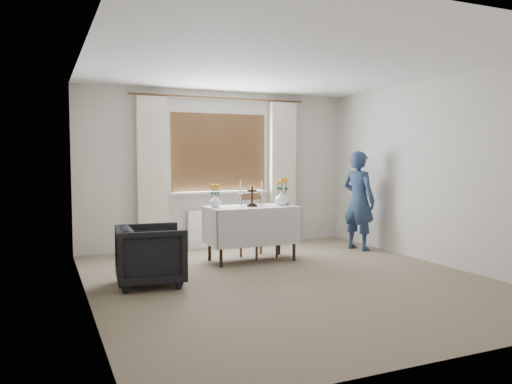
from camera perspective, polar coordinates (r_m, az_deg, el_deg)
ground at (r=5.96m, az=3.88°, el=-10.02°), size 5.00×5.00×0.00m
altar_table at (r=6.97m, az=-0.49°, el=-4.77°), size 1.24×0.64×0.76m
wooden_chair at (r=7.18m, az=0.32°, el=-3.81°), size 0.53×0.53×0.93m
armchair at (r=5.79m, az=-11.93°, el=-7.06°), size 0.81×0.79×0.68m
person at (r=7.92m, az=11.66°, el=-0.97°), size 0.53×0.65×1.54m
radiator at (r=8.09m, az=-4.03°, el=-4.13°), size 1.10×0.10×0.60m
wooden_cross at (r=6.87m, az=-0.46°, el=-0.48°), size 0.15×0.13×0.29m
candlestick_left at (r=6.86m, az=-1.77°, el=-0.15°), size 0.14×0.14×0.37m
candlestick_right at (r=6.94m, az=0.68°, el=-0.19°), size 0.13×0.13×0.35m
flower_vase_left at (r=6.82m, az=-4.69°, el=-1.04°), size 0.18×0.18×0.17m
flower_vase_right at (r=7.08m, az=2.97°, el=-0.69°), size 0.23×0.23×0.20m
wicker_basket at (r=7.22m, az=3.01°, el=-1.14°), size 0.23×0.23×0.07m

